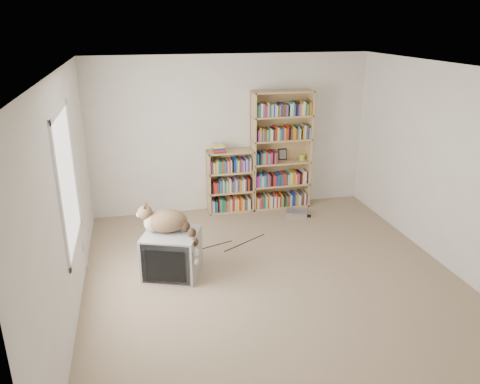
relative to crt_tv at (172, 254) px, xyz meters
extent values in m
cube|color=#9F856B|center=(1.18, -0.48, -0.28)|extent=(4.50, 5.00, 0.01)
cube|color=silver|center=(1.18, 2.02, 0.97)|extent=(4.50, 0.02, 2.50)
cube|color=silver|center=(1.18, -2.98, 0.97)|extent=(4.50, 0.02, 2.50)
cube|color=silver|center=(-1.07, -0.48, 0.97)|extent=(0.02, 5.00, 2.50)
cube|color=silver|center=(3.43, -0.48, 0.97)|extent=(0.02, 5.00, 2.50)
cube|color=white|center=(1.18, -0.48, 2.22)|extent=(4.50, 5.00, 0.02)
cube|color=white|center=(-1.06, -0.28, 1.12)|extent=(0.02, 1.22, 1.52)
cube|color=#A2A2A5|center=(0.00, -0.01, 0.00)|extent=(0.80, 0.77, 0.56)
cube|color=black|center=(-0.10, -0.27, 0.00)|extent=(0.56, 0.24, 0.51)
cube|color=black|center=(-0.11, -0.28, -0.01)|extent=(0.45, 0.18, 0.39)
cube|color=black|center=(0.04, 0.11, -0.01)|extent=(0.47, 0.43, 0.34)
ellipsoid|color=#3D2819|center=(-0.04, 0.06, 0.42)|extent=(0.56, 0.41, 0.28)
ellipsoid|color=#3D2819|center=(0.09, 0.04, 0.41)|extent=(0.27, 0.29, 0.21)
ellipsoid|color=#C8B690|center=(-0.21, 0.06, 0.41)|extent=(0.23, 0.23, 0.23)
ellipsoid|color=#3D2819|center=(-0.29, 0.09, 0.54)|extent=(0.20, 0.20, 0.17)
sphere|color=beige|center=(-0.36, 0.10, 0.51)|extent=(0.08, 0.08, 0.07)
cone|color=black|center=(-0.29, 0.05, 0.62)|extent=(0.08, 0.09, 0.09)
cone|color=black|center=(-0.27, 0.15, 0.62)|extent=(0.08, 0.09, 0.09)
cube|color=tan|center=(1.51, 1.86, 0.69)|extent=(0.03, 0.30, 1.94)
cube|color=tan|center=(2.45, 1.86, 0.69)|extent=(0.02, 0.30, 1.94)
cube|color=tan|center=(1.98, 2.00, 0.69)|extent=(0.97, 0.03, 1.94)
cube|color=tan|center=(1.98, 1.86, 1.65)|extent=(0.97, 0.30, 0.02)
cube|color=tan|center=(1.98, 1.86, -0.27)|extent=(0.97, 0.30, 0.03)
cube|color=tan|center=(1.98, 1.86, 0.12)|extent=(0.97, 0.30, 0.03)
cube|color=tan|center=(1.98, 1.86, 0.50)|extent=(0.97, 0.30, 0.02)
cube|color=tan|center=(1.98, 1.86, 0.88)|extent=(0.97, 0.30, 0.02)
cube|color=tan|center=(1.98, 1.86, 1.27)|extent=(0.97, 0.30, 0.02)
cube|color=red|center=(1.98, 1.86, -0.16)|extent=(0.89, 0.24, 0.19)
cube|color=navy|center=(1.98, 1.86, 0.23)|extent=(0.89, 0.24, 0.19)
cube|color=#147446|center=(1.98, 1.86, 0.61)|extent=(0.89, 0.24, 0.19)
cube|color=beige|center=(1.98, 1.86, 0.99)|extent=(0.89, 0.24, 0.19)
cube|color=black|center=(1.98, 1.86, 1.37)|extent=(0.89, 0.24, 0.19)
cube|color=tan|center=(0.77, 1.86, 0.23)|extent=(0.03, 0.30, 1.02)
cube|color=tan|center=(1.49, 1.86, 0.23)|extent=(0.03, 0.30, 1.02)
cube|color=tan|center=(1.13, 2.00, 0.23)|extent=(0.74, 0.03, 1.02)
cube|color=tan|center=(1.13, 1.86, 0.73)|extent=(0.74, 0.30, 0.02)
cube|color=tan|center=(1.13, 1.86, -0.27)|extent=(0.74, 0.30, 0.03)
cube|color=tan|center=(1.13, 1.86, 0.07)|extent=(0.74, 0.30, 0.03)
cube|color=tan|center=(1.13, 1.86, 0.40)|extent=(0.74, 0.30, 0.02)
cube|color=red|center=(1.13, 1.86, -0.16)|extent=(0.66, 0.24, 0.19)
cube|color=navy|center=(1.13, 1.86, 0.18)|extent=(0.66, 0.24, 0.19)
cube|color=#147446|center=(1.13, 1.86, 0.51)|extent=(0.66, 0.24, 0.19)
cube|color=red|center=(0.93, 1.84, 0.80)|extent=(0.20, 0.26, 0.11)
cylinder|color=#9CBB35|center=(2.34, 1.86, 0.56)|extent=(0.09, 0.09, 0.10)
cube|color=black|center=(2.03, 1.96, 0.61)|extent=(0.14, 0.05, 0.19)
cube|color=#A9A9AE|center=(2.13, 1.41, -0.24)|extent=(0.41, 0.35, 0.08)
cube|color=silver|center=(-1.06, 0.34, 0.04)|extent=(0.01, 0.08, 0.13)
camera|label=1|loc=(-0.34, -5.19, 2.70)|focal=35.00mm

